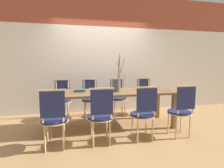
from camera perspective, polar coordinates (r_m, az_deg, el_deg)
The scene contains 13 objects.
ground_plane at distance 3.80m, azimuth 0.00°, elevation -13.64°, with size 16.00×16.00×0.00m, color #A87F51.
wall_rear at distance 4.88m, azimuth -3.44°, elevation 9.86°, with size 12.00×0.06×3.20m.
dining_table at distance 3.63m, azimuth 0.00°, elevation -3.77°, with size 2.65×0.95×0.75m.
chair_near_leftend at distance 2.82m, azimuth -18.41°, elevation -10.21°, with size 0.43×0.43×0.95m.
chair_near_left at distance 2.84m, azimuth -3.72°, elevation -9.80°, with size 0.43×0.43×0.95m.
chair_near_center at distance 3.03m, azimuth 10.25°, elevation -8.83°, with size 0.43×0.43×0.95m.
chair_near_right at distance 3.37m, azimuth 21.63°, elevation -7.65°, with size 0.43×0.43×0.95m.
chair_far_leftend at distance 4.36m, azimuth -15.96°, elevation -4.36°, with size 0.43×0.43×0.95m.
chair_far_left at distance 4.37m, azimuth -7.15°, elevation -4.14°, with size 0.43×0.43×0.95m.
chair_far_center at distance 4.49m, azimuth 2.00°, elevation -3.80°, with size 0.43×0.43×0.95m.
chair_far_right at distance 4.73m, azimuth 10.77°, elevation -3.40°, with size 0.43×0.43×0.95m.
vase_centerpiece at distance 3.55m, azimuth 1.55°, elevation -0.28°, with size 0.26×0.33×0.79m.
book_stack at distance 3.61m, azimuth -10.48°, elevation -2.06°, with size 0.22×0.21×0.05m.
Camera 1 is at (-0.78, -3.49, 1.30)m, focal length 28.00 mm.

